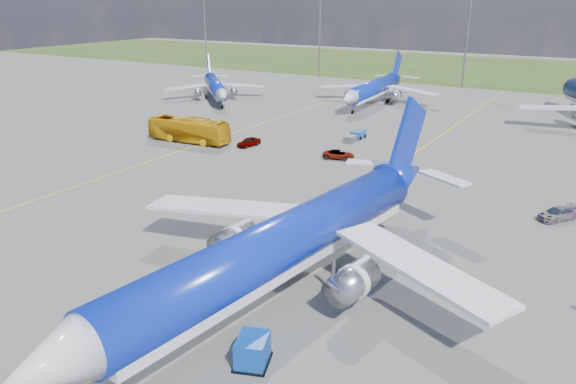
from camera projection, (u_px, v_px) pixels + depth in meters
The scene contains 13 objects.
ground at pixel (232, 281), 44.63m from camera, with size 400.00×400.00×0.00m, color #535350.
grass_strip at pixel (531, 72), 166.35m from camera, with size 400.00×80.00×0.01m, color #2D4719.
taxiway_lines at pixel (370, 186), 67.03m from camera, with size 60.25×160.00×0.02m.
floodlight_masts at pixel (558, 38), 124.92m from camera, with size 202.20×0.50×22.70m.
bg_jet_nw at pixel (216, 100), 122.48m from camera, with size 24.13×31.67×8.29m, color #0B23A7, non-canonical shape.
bg_jet_nnw at pixel (373, 104), 117.79m from camera, with size 27.41×35.98×9.42m, color #0B23A7, non-canonical shape.
main_airliner at pixel (282, 294), 42.70m from camera, with size 35.04×45.99×12.04m, color #0B23A7, non-canonical shape.
uld_container at pixel (252, 350), 34.42m from camera, with size 1.82×2.27×1.82m, color #0B3BA2.
apron_bus at pixel (189, 130), 86.67m from camera, with size 3.16×13.52×3.77m, color #D2950C.
service_car_a at pixel (249, 142), 84.48m from camera, with size 1.61×4.01×1.37m, color #999999.
service_car_b at pixel (339, 155), 77.94m from camera, with size 2.03×4.40×1.22m, color #999999.
service_car_c at pixel (558, 214), 56.73m from camera, with size 1.84×4.53×1.32m, color #999999.
baggage_tug_c at pixel (355, 136), 88.44m from camera, with size 1.59×5.45×1.22m.
Camera 1 is at (24.13, -31.92, 21.48)m, focal length 35.00 mm.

